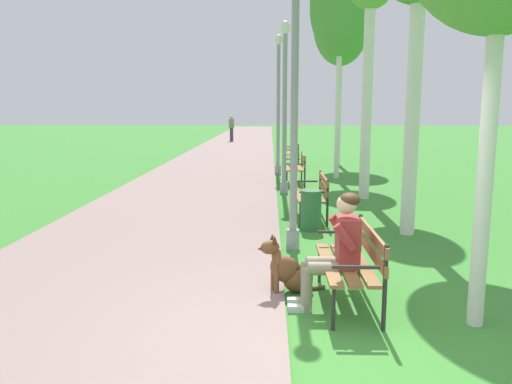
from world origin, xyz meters
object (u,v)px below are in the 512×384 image
Objects in this scene: park_bench_near at (354,258)px; litter_bin at (311,210)px; park_bench_furthest at (293,151)px; dog_brown at (289,271)px; person_seated_on_near_bench at (337,246)px; lamp_post_near at (295,89)px; park_bench_mid at (314,192)px; lamp_post_far at (278,104)px; lamp_post_mid at (285,106)px; pedestrian_distant at (232,128)px; birch_tree_fourth at (340,8)px; park_bench_far at (297,166)px; birch_tree_fifth at (341,25)px.

park_bench_near is 3.42m from litter_bin.
dog_brown is (-0.61, -13.41, -0.25)m from park_bench_furthest.
person_seated_on_near_bench is 0.27× the size of lamp_post_near.
park_bench_mid is at bearing 77.07° from lamp_post_near.
park_bench_furthest is at bearing 89.30° from litter_bin.
litter_bin is (0.46, -7.56, -1.90)m from lamp_post_far.
lamp_post_mid is 20.17m from pedestrian_distant.
person_seated_on_near_bench is 0.19× the size of birch_tree_fourth.
lamp_post_mid is at bearing 90.00° from lamp_post_near.
park_bench_mid is at bearing -88.81° from park_bench_far.
lamp_post_mid is 5.93× the size of litter_bin.
park_bench_far is at bearing 76.72° from lamp_post_mid.
birch_tree_fourth reaches higher than person_seated_on_near_bench.
pedestrian_distant reaches higher than litter_bin.
lamp_post_near is 5.08m from lamp_post_mid.
park_bench_far reaches higher than litter_bin.
park_bench_far is at bearing 91.19° from park_bench_mid.
park_bench_near is at bearing -96.75° from birch_tree_fifth.
park_bench_far is at bearing 91.01° from park_bench_near.
litter_bin is (0.37, 1.24, -2.03)m from lamp_post_near.
pedestrian_distant is at bearing 97.04° from park_bench_near.
lamp_post_far reaches higher than litter_bin.
lamp_post_mid reaches higher than park_bench_far.
lamp_post_near reaches higher than dog_brown.
dog_brown is at bearing -98.93° from litter_bin.
park_bench_near is 27.38m from pedestrian_distant.
park_bench_far is at bearing 86.53° from dog_brown.
lamp_post_far is 2.64× the size of pedestrian_distant.
lamp_post_near reaches higher than park_bench_mid.
lamp_post_near is at bearing -101.77° from birch_tree_fourth.
park_bench_furthest is 3.30m from lamp_post_far.
dog_brown is 1.16× the size of litter_bin.
park_bench_mid is 6.88m from lamp_post_far.
park_bench_mid is at bearing -80.27° from lamp_post_mid.
park_bench_furthest is at bearing -173.57° from birch_tree_fifth.
lamp_post_near is at bearing -90.00° from lamp_post_mid.
lamp_post_near is (-0.56, 2.17, 1.87)m from park_bench_near.
person_seated_on_near_bench is 1.54× the size of dog_brown.
pedestrian_distant is at bearing 96.57° from person_seated_on_near_bench.
dog_brown is at bearing -91.00° from lamp_post_mid.
birch_tree_fifth is at bearing 82.49° from person_seated_on_near_bench.
birch_tree_fifth is at bearing 80.07° from litter_bin.
lamp_post_near is 0.70× the size of birch_tree_fifth.
birch_tree_fourth is (1.12, 10.21, 4.47)m from park_bench_near.
park_bench_far is 7.04m from lamp_post_near.
park_bench_near reaches higher than dog_brown.
lamp_post_near reaches higher than park_bench_furthest.
park_bench_furthest is at bearing 88.91° from park_bench_far.
birch_tree_fifth is at bearing 83.25° from park_bench_near.
park_bench_furthest is (-0.01, 9.38, 0.00)m from park_bench_mid.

